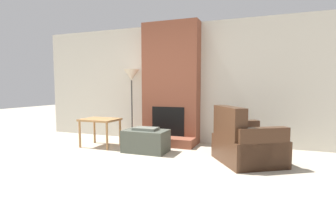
% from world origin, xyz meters
% --- Properties ---
extents(ground_plane, '(24.00, 24.00, 0.00)m').
position_xyz_m(ground_plane, '(0.00, 0.00, 0.00)').
color(ground_plane, '#B2A893').
extents(wall_back, '(6.85, 0.06, 2.60)m').
position_xyz_m(wall_back, '(0.00, 2.91, 1.30)').
color(wall_back, beige).
rests_on(wall_back, ground_plane).
extents(fireplace, '(1.24, 0.73, 2.60)m').
position_xyz_m(fireplace, '(0.00, 2.67, 1.22)').
color(fireplace, brown).
rests_on(fireplace, ground_plane).
extents(ottoman, '(0.81, 0.51, 0.47)m').
position_xyz_m(ottoman, '(-0.14, 1.71, 0.22)').
color(ottoman, '#474C42').
rests_on(ottoman, ground_plane).
extents(armchair, '(1.26, 1.29, 0.91)m').
position_xyz_m(armchair, '(1.65, 1.62, 0.29)').
color(armchair, '#422819').
rests_on(armchair, ground_plane).
extents(side_table, '(0.73, 0.56, 0.57)m').
position_xyz_m(side_table, '(-1.22, 1.80, 0.50)').
color(side_table, '#9E7042').
rests_on(side_table, ground_plane).
extents(floor_lamp_left, '(0.35, 0.35, 1.62)m').
position_xyz_m(floor_lamp_left, '(-0.95, 2.66, 1.42)').
color(floor_lamp_left, '#333333').
rests_on(floor_lamp_left, ground_plane).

